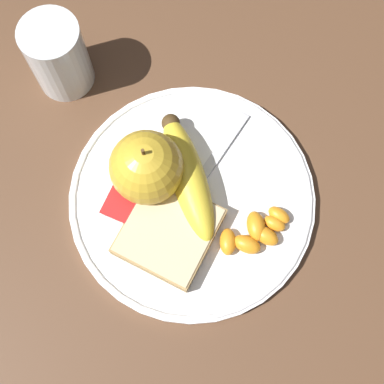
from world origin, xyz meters
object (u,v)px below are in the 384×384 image
plate (192,198)px  jam_packet (122,204)px  fork (193,191)px  juice_glass (59,57)px  bread_slice (169,232)px  apple (147,166)px  banana (187,176)px

plate → jam_packet: jam_packet is taller
jam_packet → fork: bearing=127.0°
plate → juice_glass: juice_glass is taller
plate → bread_slice: bearing=-7.1°
plate → bread_slice: 0.05m
bread_slice → jam_packet: size_ratio=2.55×
fork → apple: bearing=-74.0°
bread_slice → fork: 0.06m
fork → jam_packet: (0.05, -0.07, 0.01)m
banana → juice_glass: bearing=-109.8°
apple → jam_packet: size_ratio=2.22×
juice_glass → banana: juice_glass is taller
jam_packet → plate: bearing=121.9°
juice_glass → bread_slice: size_ratio=0.93×
bread_slice → fork: size_ratio=0.54×
fork → juice_glass: bearing=-101.1°
juice_glass → apple: apple is taller
apple → bread_slice: size_ratio=0.87×
bread_slice → plate: bearing=172.9°
apple → banana: bearing=108.7°
juice_glass → apple: size_ratio=1.07×
fork → jam_packet: size_ratio=4.73×
apple → bread_slice: (0.05, 0.05, -0.03)m
juice_glass → bread_slice: (0.14, 0.20, -0.02)m
apple → jam_packet: apple is taller
bread_slice → jam_packet: same height
bread_slice → fork: (-0.06, 0.00, -0.01)m
plate → apple: size_ratio=3.10×
banana → jam_packet: banana is taller
apple → fork: 0.06m
juice_glass → banana: (0.07, 0.20, -0.01)m
apple → fork: apple is taller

